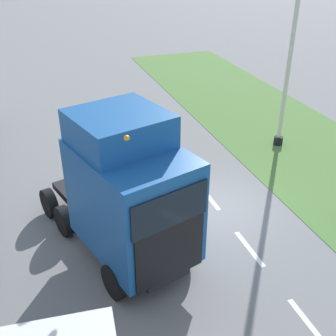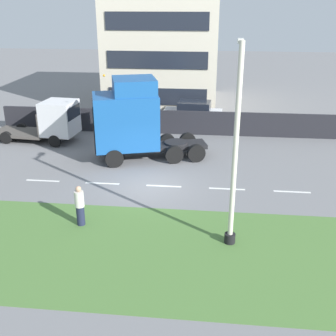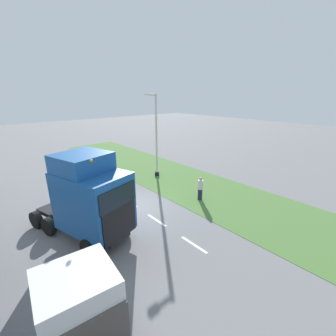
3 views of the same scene
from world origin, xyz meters
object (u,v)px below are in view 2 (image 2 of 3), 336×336
at_px(lorry_cab, 130,120).
at_px(flatbed_truck, 54,121).
at_px(lamp_post, 235,161).
at_px(pedestrian, 80,206).
at_px(parked_car, 193,115).

distance_m(lorry_cab, flatbed_truck, 6.29).
bearing_deg(flatbed_truck, lamp_post, 50.29).
bearing_deg(pedestrian, lamp_post, -96.52).
relative_size(lorry_cab, lamp_post, 0.90).
distance_m(parked_car, lamp_post, 16.12).
height_order(lorry_cab, parked_car, lorry_cab).
relative_size(lorry_cab, parked_car, 1.57).
xyz_separation_m(lorry_cab, flatbed_truck, (2.60, 5.65, -0.94)).
bearing_deg(parked_car, lamp_post, -167.44).
xyz_separation_m(parked_car, pedestrian, (-15.06, 3.91, -0.07)).
height_order(lorry_cab, pedestrian, lorry_cab).
relative_size(lorry_cab, pedestrian, 3.85).
distance_m(lorry_cab, lamp_post, 10.39).
relative_size(lamp_post, pedestrian, 4.28).
relative_size(parked_car, pedestrian, 2.44).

